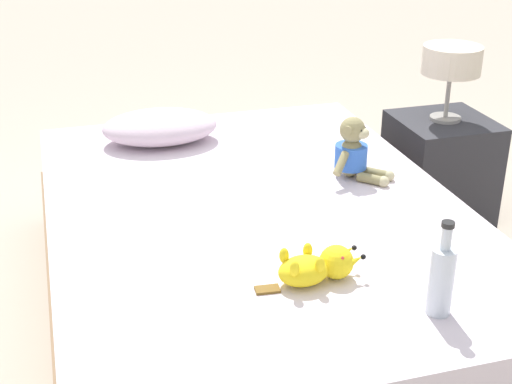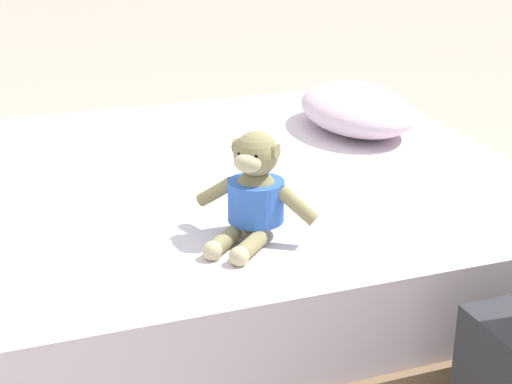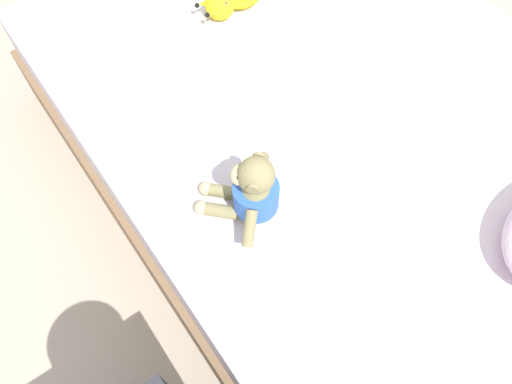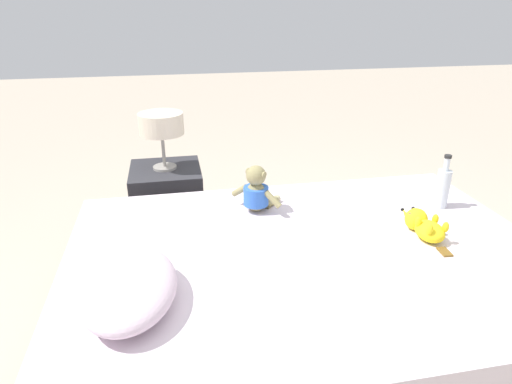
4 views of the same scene
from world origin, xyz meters
name	(u,v)px [view 1 (image 1 of 4)]	position (x,y,z in m)	size (l,w,h in m)	color
ground_plane	(256,317)	(0.00, 0.00, 0.00)	(16.00, 16.00, 0.00)	#B7A893
bed	(256,264)	(0.00, 0.00, 0.23)	(1.46, 2.05, 0.47)	#846647
pillow	(160,127)	(-0.22, 0.70, 0.54)	(0.50, 0.35, 0.14)	silver
plush_monkey	(354,153)	(0.42, 0.14, 0.57)	(0.26, 0.26, 0.24)	#8E8456
plush_yellow_creature	(318,266)	(0.03, -0.53, 0.52)	(0.33, 0.12, 0.10)	yellow
glass_bottle	(441,278)	(0.28, -0.77, 0.58)	(0.07, 0.07, 0.27)	silver
nightstand	(439,169)	(1.06, 0.58, 0.24)	(0.42, 0.42, 0.49)	#2D2D33
bedside_lamp	(452,62)	(1.06, 0.58, 0.75)	(0.26, 0.26, 0.34)	gray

